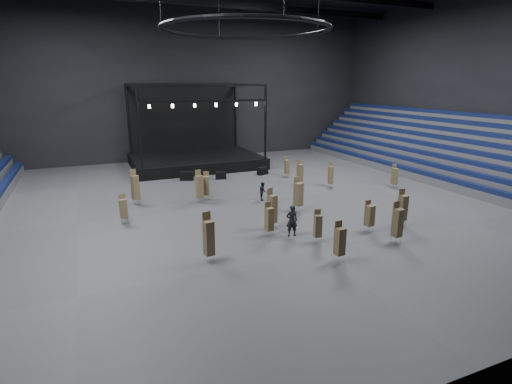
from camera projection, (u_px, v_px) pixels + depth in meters
name	position (u px, v px, depth m)	size (l,w,h in m)	color
floor	(247.00, 203.00, 32.02)	(50.00, 50.00, 0.00)	#454547
wall_back	(181.00, 85.00, 48.20)	(50.00, 0.20, 18.00)	black
wall_right	(482.00, 85.00, 39.11)	(0.20, 42.00, 18.00)	black
bleachers_right	(457.00, 160.00, 40.27)	(7.20, 40.00, 6.40)	#515154
stage	(194.00, 153.00, 46.01)	(14.00, 10.00, 9.20)	black
truss_ring	(246.00, 29.00, 28.54)	(12.30, 12.30, 5.15)	black
flight_case_left	(187.00, 176.00, 39.18)	(1.29, 0.64, 0.86)	black
flight_case_mid	(221.00, 176.00, 39.68)	(1.04, 0.52, 0.70)	black
flight_case_right	(263.00, 171.00, 41.58)	(1.15, 0.57, 0.77)	black
chair_stack_0	(370.00, 215.00, 25.60)	(0.57, 0.57, 2.08)	silver
chair_stack_1	(318.00, 225.00, 23.91)	(0.51, 0.51, 2.04)	silver
chair_stack_2	(272.00, 208.00, 26.06)	(0.67, 0.67, 2.74)	silver
chair_stack_3	(395.00, 176.00, 36.06)	(0.48, 0.48, 2.19)	silver
chair_stack_4	(206.00, 185.00, 32.53)	(0.65, 0.65, 2.33)	silver
chair_stack_5	(397.00, 222.00, 23.73)	(0.55, 0.55, 2.57)	silver
chair_stack_6	(287.00, 166.00, 40.28)	(0.44, 0.44, 2.10)	silver
chair_stack_7	(300.00, 173.00, 36.80)	(0.57, 0.57, 2.45)	silver
chair_stack_8	(123.00, 208.00, 27.04)	(0.51, 0.51, 2.05)	silver
chair_stack_9	(199.00, 186.00, 31.70)	(0.56, 0.56, 2.66)	silver
chair_stack_10	(269.00, 219.00, 24.86)	(0.51, 0.51, 2.19)	silver
chair_stack_11	(298.00, 194.00, 29.54)	(0.72, 0.72, 2.62)	silver
chair_stack_12	(135.00, 187.00, 31.20)	(0.64, 0.64, 2.81)	silver
chair_stack_13	(403.00, 207.00, 26.59)	(0.50, 0.50, 2.53)	silver
chair_stack_14	(331.00, 175.00, 36.35)	(0.51, 0.51, 2.34)	silver
chair_stack_15	(209.00, 237.00, 21.18)	(0.56, 0.56, 2.79)	silver
chair_stack_16	(340.00, 241.00, 21.29)	(0.50, 0.50, 2.28)	silver
man_center	(292.00, 221.00, 24.89)	(0.74, 0.48, 2.02)	black
crew_member	(263.00, 191.00, 32.57)	(0.73, 0.57, 1.51)	black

